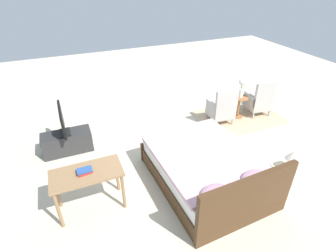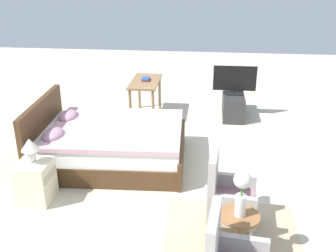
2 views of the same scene
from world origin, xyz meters
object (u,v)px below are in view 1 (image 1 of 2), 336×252
table_lamp (292,157)px  tv_stand (68,142)px  nightstand (285,180)px  armchair_by_window_right (222,109)px  flower_vase (242,86)px  side_table (239,104)px  armchair_by_window_left (259,101)px  book_stack (85,171)px  vanity_desk (87,178)px  tv_flatscreen (62,121)px  bed (207,171)px

table_lamp → tv_stand: bearing=-38.7°
nightstand → armchair_by_window_right: bearing=-96.7°
tv_stand → flower_vase: bearing=178.1°
side_table → tv_stand: bearing=-1.9°
armchair_by_window_left → book_stack: bearing=18.2°
armchair_by_window_left → vanity_desk: armchair_by_window_left is taller
side_table → tv_flatscreen: 4.11m
tv_stand → book_stack: 1.77m
tv_stand → tv_flatscreen: 0.51m
tv_stand → side_table: bearing=178.1°
armchair_by_window_right → book_stack: size_ratio=4.23×
armchair_by_window_right → nightstand: bearing=83.3°
vanity_desk → book_stack: bearing=-20.6°
tv_flatscreen → book_stack: 1.69m
side_table → flower_vase: 0.50m
bed → book_stack: bearing=-7.3°
nightstand → book_stack: book_stack is taller
table_lamp → tv_flatscreen: size_ratio=0.40×
tv_stand → book_stack: (-0.20, 1.68, 0.53)m
armchair_by_window_left → armchair_by_window_right: 1.11m
side_table → nightstand: side_table is taller
table_lamp → side_table: bearing=-108.8°
bed → flower_vase: bearing=-137.3°
bed → nightstand: (-1.11, 0.67, -0.04)m
armchair_by_window_left → nightstand: size_ratio=1.75×
nightstand → table_lamp: 0.48m
vanity_desk → flower_vase: bearing=-158.1°
flower_vase → tv_flatscreen: flower_vase is taller
bed → tv_flatscreen: bearing=-42.0°
side_table → book_stack: bearing=21.7°
bed → armchair_by_window_right: size_ratio=2.40×
side_table → book_stack: 4.21m
armchair_by_window_left → vanity_desk: 4.67m
vanity_desk → armchair_by_window_left: bearing=-161.7°
armchair_by_window_left → flower_vase: bearing=-9.3°
flower_vase → vanity_desk: size_ratio=0.46×
bed → table_lamp: bed is taller
flower_vase → book_stack: 4.19m
armchair_by_window_right → tv_stand: (3.53, -0.22, -0.16)m
vanity_desk → bed: bearing=172.8°
bed → tv_stand: bed is taller
tv_flatscreen → vanity_desk: tv_flatscreen is taller
armchair_by_window_left → side_table: armchair_by_window_left is taller
nightstand → bed: bearing=-31.2°
bed → armchair_by_window_left: bearing=-145.6°
book_stack → nightstand: bearing=163.2°
flower_vase → book_stack: (3.89, 1.55, -0.10)m
side_table → table_lamp: 2.64m
nightstand → vanity_desk: size_ratio=0.51×
table_lamp → flower_vase: bearing=-108.8°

